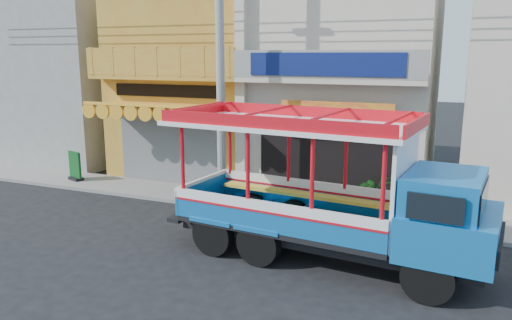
{
  "coord_description": "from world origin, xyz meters",
  "views": [
    {
      "loc": [
        5.98,
        -10.6,
        4.84
      ],
      "look_at": [
        0.52,
        2.5,
        1.83
      ],
      "focal_mm": 35.0,
      "sensor_mm": 36.0,
      "label": 1
    }
  ],
  "objects_px": {
    "potted_plant_a": "(374,192)",
    "potted_plant_c": "(370,199)",
    "utility_pole": "(224,48)",
    "songthaew_truck": "(348,194)",
    "potted_plant_b": "(333,199)",
    "green_sign": "(75,168)"
  },
  "relations": [
    {
      "from": "green_sign",
      "to": "potted_plant_b",
      "type": "distance_m",
      "value": 10.1
    },
    {
      "from": "utility_pole",
      "to": "potted_plant_b",
      "type": "height_order",
      "value": "utility_pole"
    },
    {
      "from": "potted_plant_b",
      "to": "utility_pole",
      "type": "bearing_deg",
      "value": 50.07
    },
    {
      "from": "songthaew_truck",
      "to": "potted_plant_b",
      "type": "bearing_deg",
      "value": 108.79
    },
    {
      "from": "songthaew_truck",
      "to": "green_sign",
      "type": "relative_size",
      "value": 7.07
    },
    {
      "from": "potted_plant_b",
      "to": "potted_plant_c",
      "type": "height_order",
      "value": "potted_plant_c"
    },
    {
      "from": "potted_plant_a",
      "to": "potted_plant_c",
      "type": "height_order",
      "value": "potted_plant_a"
    },
    {
      "from": "utility_pole",
      "to": "potted_plant_c",
      "type": "bearing_deg",
      "value": 9.78
    },
    {
      "from": "utility_pole",
      "to": "green_sign",
      "type": "relative_size",
      "value": 25.35
    },
    {
      "from": "utility_pole",
      "to": "songthaew_truck",
      "type": "xyz_separation_m",
      "value": [
        4.56,
        -2.96,
        -3.32
      ]
    },
    {
      "from": "songthaew_truck",
      "to": "utility_pole",
      "type": "bearing_deg",
      "value": 146.96
    },
    {
      "from": "songthaew_truck",
      "to": "potted_plant_b",
      "type": "relative_size",
      "value": 8.98
    },
    {
      "from": "potted_plant_b",
      "to": "potted_plant_c",
      "type": "xyz_separation_m",
      "value": [
        1.03,
        0.33,
        0.02
      ]
    },
    {
      "from": "potted_plant_a",
      "to": "potted_plant_c",
      "type": "xyz_separation_m",
      "value": [
        -0.04,
        -0.46,
        -0.11
      ]
    },
    {
      "from": "songthaew_truck",
      "to": "potted_plant_a",
      "type": "distance_m",
      "value": 4.31
    },
    {
      "from": "potted_plant_b",
      "to": "green_sign",
      "type": "bearing_deg",
      "value": 42.01
    },
    {
      "from": "songthaew_truck",
      "to": "potted_plant_a",
      "type": "xyz_separation_m",
      "value": [
        -0.08,
        4.19,
        -1.03
      ]
    },
    {
      "from": "songthaew_truck",
      "to": "potted_plant_a",
      "type": "relative_size",
      "value": 6.95
    },
    {
      "from": "green_sign",
      "to": "potted_plant_c",
      "type": "relative_size",
      "value": 1.23
    },
    {
      "from": "utility_pole",
      "to": "potted_plant_b",
      "type": "distance_m",
      "value": 5.64
    },
    {
      "from": "utility_pole",
      "to": "potted_plant_c",
      "type": "xyz_separation_m",
      "value": [
        4.43,
        0.76,
        -4.46
      ]
    },
    {
      "from": "utility_pole",
      "to": "songthaew_truck",
      "type": "distance_m",
      "value": 6.37
    }
  ]
}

